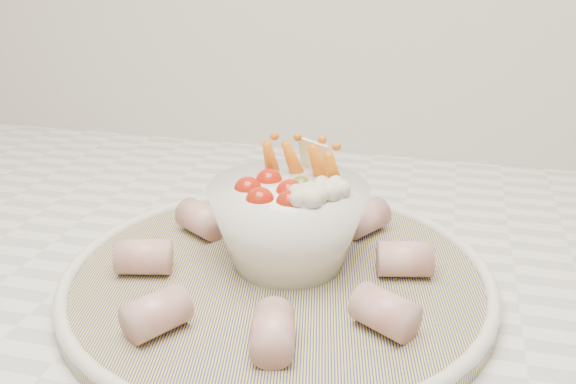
# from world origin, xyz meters

# --- Properties ---
(serving_platter) EXTENTS (0.45, 0.45, 0.02)m
(serving_platter) POSITION_xyz_m (-0.04, 1.37, 0.93)
(serving_platter) COLOR navy
(serving_platter) RESTS_ON kitchen_counter
(veggie_bowl) EXTENTS (0.14, 0.14, 0.11)m
(veggie_bowl) POSITION_xyz_m (-0.03, 1.39, 0.98)
(veggie_bowl) COLOR white
(veggie_bowl) RESTS_ON serving_platter
(cured_meat_rolls) EXTENTS (0.28, 0.28, 0.03)m
(cured_meat_rolls) POSITION_xyz_m (-0.04, 1.37, 0.95)
(cured_meat_rolls) COLOR #AC4F4E
(cured_meat_rolls) RESTS_ON serving_platter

